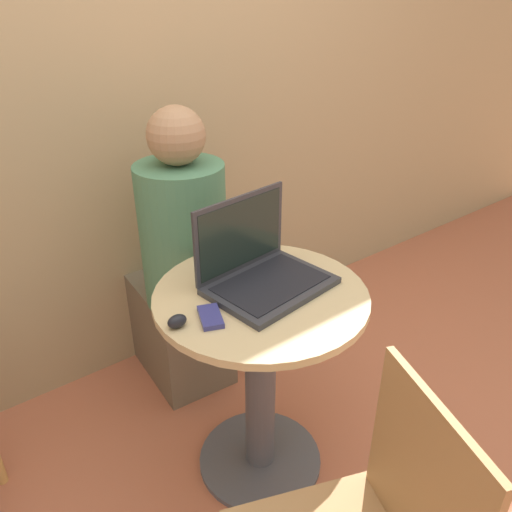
# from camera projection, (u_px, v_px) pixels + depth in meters

# --- Properties ---
(ground_plane) EXTENTS (12.00, 12.00, 0.00)m
(ground_plane) POSITION_uv_depth(u_px,v_px,m) (260.00, 460.00, 1.88)
(ground_plane) COLOR #B26042
(back_wall) EXTENTS (7.00, 0.05, 2.60)m
(back_wall) POSITION_uv_depth(u_px,v_px,m) (120.00, 69.00, 1.88)
(back_wall) COLOR tan
(back_wall) RESTS_ON ground_plane
(round_table) EXTENTS (0.66, 0.66, 0.74)m
(round_table) POSITION_uv_depth(u_px,v_px,m) (261.00, 360.00, 1.65)
(round_table) COLOR #4C4C51
(round_table) RESTS_ON ground_plane
(laptop) EXTENTS (0.40, 0.32, 0.27)m
(laptop) POSITION_uv_depth(u_px,v_px,m) (260.00, 268.00, 1.55)
(laptop) COLOR #2D2D33
(laptop) RESTS_ON round_table
(cell_phone) EXTENTS (0.09, 0.12, 0.02)m
(cell_phone) POSITION_uv_depth(u_px,v_px,m) (210.00, 317.00, 1.40)
(cell_phone) COLOR navy
(cell_phone) RESTS_ON round_table
(computer_mouse) EXTENTS (0.06, 0.04, 0.04)m
(computer_mouse) POSITION_uv_depth(u_px,v_px,m) (177.00, 321.00, 1.36)
(computer_mouse) COLOR black
(computer_mouse) RESTS_ON round_table
(person_seated) EXTENTS (0.35, 0.53, 1.22)m
(person_seated) POSITION_uv_depth(u_px,v_px,m) (181.00, 278.00, 2.06)
(person_seated) COLOR brown
(person_seated) RESTS_ON ground_plane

